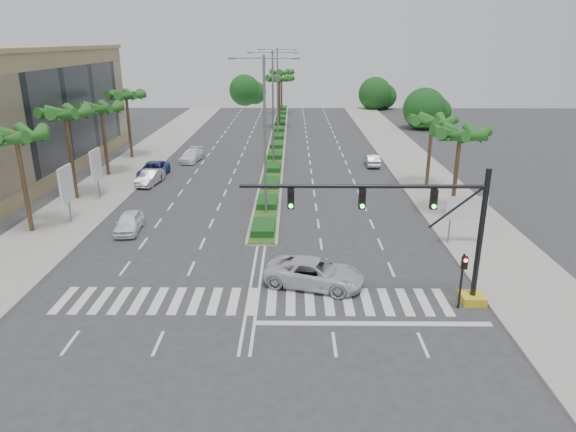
# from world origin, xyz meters

# --- Properties ---
(ground) EXTENTS (160.00, 160.00, 0.00)m
(ground) POSITION_xyz_m (0.00, 0.00, 0.00)
(ground) COLOR #333335
(ground) RESTS_ON ground
(footpath_right) EXTENTS (6.00, 120.00, 0.15)m
(footpath_right) POSITION_xyz_m (15.20, 20.00, 0.07)
(footpath_right) COLOR gray
(footpath_right) RESTS_ON ground
(footpath_left) EXTENTS (6.00, 120.00, 0.15)m
(footpath_left) POSITION_xyz_m (-15.20, 20.00, 0.07)
(footpath_left) COLOR gray
(footpath_left) RESTS_ON ground
(median) EXTENTS (2.20, 75.00, 0.20)m
(median) POSITION_xyz_m (0.00, 45.00, 0.10)
(median) COLOR gray
(median) RESTS_ON ground
(median_grass) EXTENTS (1.80, 75.00, 0.04)m
(median_grass) POSITION_xyz_m (0.00, 45.00, 0.22)
(median_grass) COLOR #2E511B
(median_grass) RESTS_ON median
(building) EXTENTS (12.00, 36.00, 12.00)m
(building) POSITION_xyz_m (-26.00, 26.00, 6.00)
(building) COLOR tan
(building) RESTS_ON ground
(signal_gantry) EXTENTS (12.60, 1.20, 7.20)m
(signal_gantry) POSITION_xyz_m (9.27, -0.00, 3.46)
(signal_gantry) COLOR gold
(signal_gantry) RESTS_ON ground
(pedestrian_signal) EXTENTS (0.28, 0.36, 3.00)m
(pedestrian_signal) POSITION_xyz_m (10.60, -0.68, 2.04)
(pedestrian_signal) COLOR black
(pedestrian_signal) RESTS_ON ground
(direction_sign) EXTENTS (2.70, 0.11, 3.40)m
(direction_sign) POSITION_xyz_m (13.50, 7.99, 2.45)
(direction_sign) COLOR slate
(direction_sign) RESTS_ON ground
(billboard_near) EXTENTS (0.18, 2.10, 4.35)m
(billboard_near) POSITION_xyz_m (-14.50, 12.00, 2.96)
(billboard_near) COLOR slate
(billboard_near) RESTS_ON ground
(billboard_far) EXTENTS (0.18, 2.10, 4.35)m
(billboard_far) POSITION_xyz_m (-14.50, 18.00, 2.96)
(billboard_far) COLOR slate
(billboard_far) RESTS_ON ground
(palm_left_near) EXTENTS (4.57, 4.68, 7.55)m
(palm_left_near) POSITION_xyz_m (-16.50, 10.00, 6.69)
(palm_left_near) COLOR brown
(palm_left_near) RESTS_ON ground
(palm_left_mid) EXTENTS (4.57, 4.68, 7.95)m
(palm_left_mid) POSITION_xyz_m (-16.50, 18.00, 7.08)
(palm_left_mid) COLOR brown
(palm_left_mid) RESTS_ON ground
(palm_left_far) EXTENTS (4.57, 4.68, 7.35)m
(palm_left_far) POSITION_xyz_m (-16.50, 26.00, 6.50)
(palm_left_far) COLOR brown
(palm_left_far) RESTS_ON ground
(palm_left_end) EXTENTS (4.57, 4.68, 7.75)m
(palm_left_end) POSITION_xyz_m (-16.50, 34.00, 6.88)
(palm_left_end) COLOR brown
(palm_left_end) RESTS_ON ground
(palm_right_near) EXTENTS (4.57, 4.68, 7.05)m
(palm_right_near) POSITION_xyz_m (14.50, 14.00, 6.20)
(palm_right_near) COLOR brown
(palm_right_near) RESTS_ON ground
(palm_right_far) EXTENTS (4.57, 4.68, 6.75)m
(palm_right_far) POSITION_xyz_m (14.50, 22.00, 5.91)
(palm_right_far) COLOR brown
(palm_right_far) RESTS_ON ground
(palm_median_a) EXTENTS (4.57, 4.68, 8.05)m
(palm_median_a) POSITION_xyz_m (0.00, 55.00, 7.17)
(palm_median_a) COLOR brown
(palm_median_a) RESTS_ON ground
(palm_median_b) EXTENTS (4.57, 4.68, 8.05)m
(palm_median_b) POSITION_xyz_m (0.00, 70.00, 7.17)
(palm_median_b) COLOR brown
(palm_median_b) RESTS_ON ground
(streetlight_near) EXTENTS (5.10, 0.25, 12.00)m
(streetlight_near) POSITION_xyz_m (0.00, 14.00, 6.81)
(streetlight_near) COLOR slate
(streetlight_near) RESTS_ON ground
(streetlight_mid) EXTENTS (5.10, 0.25, 12.00)m
(streetlight_mid) POSITION_xyz_m (0.00, 30.00, 6.81)
(streetlight_mid) COLOR slate
(streetlight_mid) RESTS_ON ground
(streetlight_far) EXTENTS (5.10, 0.25, 12.00)m
(streetlight_far) POSITION_xyz_m (0.00, 46.00, 6.81)
(streetlight_far) COLOR slate
(streetlight_far) RESTS_ON ground
(car_parked_a) EXTENTS (1.94, 4.12, 1.36)m
(car_parked_a) POSITION_xyz_m (-9.60, 10.28, 0.68)
(car_parked_a) COLOR white
(car_parked_a) RESTS_ON ground
(car_parked_b) EXTENTS (2.02, 4.32, 1.37)m
(car_parked_b) POSITION_xyz_m (-11.42, 22.81, 0.69)
(car_parked_b) COLOR silver
(car_parked_b) RESTS_ON ground
(car_parked_c) EXTENTS (2.60, 5.38, 1.48)m
(car_parked_c) POSITION_xyz_m (-11.80, 25.55, 0.74)
(car_parked_c) COLOR #2E418D
(car_parked_c) RESTS_ON ground
(car_parked_d) EXTENTS (2.38, 4.76, 1.33)m
(car_parked_d) POSITION_xyz_m (-9.34, 32.59, 0.66)
(car_parked_d) COLOR white
(car_parked_d) RESTS_ON ground
(car_crossing) EXTENTS (6.03, 4.02, 1.54)m
(car_crossing) POSITION_xyz_m (3.32, 1.86, 0.77)
(car_crossing) COLOR silver
(car_crossing) RESTS_ON ground
(car_right) EXTENTS (1.44, 3.92, 1.28)m
(car_right) POSITION_xyz_m (10.71, 30.63, 0.64)
(car_right) COLOR #ACADB1
(car_right) RESTS_ON ground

